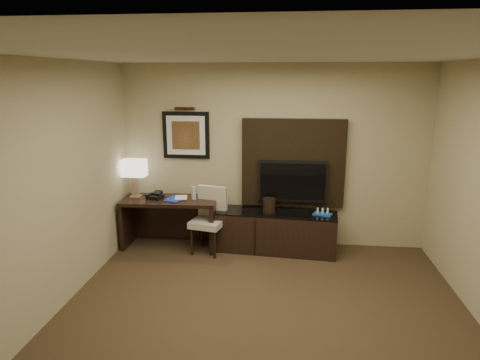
# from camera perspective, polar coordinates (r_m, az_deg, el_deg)

# --- Properties ---
(floor) EXTENTS (4.50, 5.00, 0.01)m
(floor) POSITION_cam_1_polar(r_m,az_deg,el_deg) (4.54, 2.86, -20.14)
(floor) COLOR #372819
(floor) RESTS_ON ground
(ceiling) EXTENTS (4.50, 5.00, 0.01)m
(ceiling) POSITION_cam_1_polar(r_m,az_deg,el_deg) (3.76, 3.38, 16.42)
(ceiling) COLOR silver
(ceiling) RESTS_ON wall_back
(wall_back) EXTENTS (4.50, 0.01, 2.70)m
(wall_back) POSITION_cam_1_polar(r_m,az_deg,el_deg) (6.37, 4.41, 3.15)
(wall_back) COLOR tan
(wall_back) RESTS_ON floor
(wall_left) EXTENTS (0.01, 5.00, 2.70)m
(wall_left) POSITION_cam_1_polar(r_m,az_deg,el_deg) (4.64, -25.89, -2.31)
(wall_left) COLOR tan
(wall_left) RESTS_ON floor
(desk) EXTENTS (1.42, 0.66, 0.75)m
(desk) POSITION_cam_1_polar(r_m,az_deg,el_deg) (6.51, -9.24, -5.65)
(desk) COLOR black
(desk) RESTS_ON floor
(credenza) EXTENTS (1.77, 0.62, 0.60)m
(credenza) POSITION_cam_1_polar(r_m,az_deg,el_deg) (6.31, 4.80, -6.87)
(credenza) COLOR black
(credenza) RESTS_ON floor
(tv_wall_panel) EXTENTS (1.50, 0.12, 1.30)m
(tv_wall_panel) POSITION_cam_1_polar(r_m,az_deg,el_deg) (6.32, 7.10, 2.27)
(tv_wall_panel) COLOR black
(tv_wall_panel) RESTS_ON wall_back
(tv) EXTENTS (1.00, 0.08, 0.60)m
(tv) POSITION_cam_1_polar(r_m,az_deg,el_deg) (6.28, 7.04, -0.15)
(tv) COLOR black
(tv) RESTS_ON tv_wall_panel
(artwork) EXTENTS (0.70, 0.04, 0.70)m
(artwork) POSITION_cam_1_polar(r_m,az_deg,el_deg) (6.47, -7.19, 5.95)
(artwork) COLOR black
(artwork) RESTS_ON wall_back
(picture_light) EXTENTS (0.04, 0.04, 0.30)m
(picture_light) POSITION_cam_1_polar(r_m,az_deg,el_deg) (6.39, -7.38, 9.45)
(picture_light) COLOR #432415
(picture_light) RESTS_ON wall_back
(desk_chair) EXTENTS (0.54, 0.59, 0.92)m
(desk_chair) POSITION_cam_1_polar(r_m,az_deg,el_deg) (6.21, -4.33, -5.63)
(desk_chair) COLOR beige
(desk_chair) RESTS_ON floor
(table_lamp) EXTENTS (0.41, 0.31, 0.60)m
(table_lamp) POSITION_cam_1_polar(r_m,az_deg,el_deg) (6.53, -13.86, 0.32)
(table_lamp) COLOR #96785D
(table_lamp) RESTS_ON desk
(desk_phone) EXTENTS (0.25, 0.24, 0.10)m
(desk_phone) POSITION_cam_1_polar(r_m,az_deg,el_deg) (6.44, -11.23, -1.98)
(desk_phone) COLOR black
(desk_phone) RESTS_ON desk
(blue_folder) EXTENTS (0.29, 0.34, 0.02)m
(blue_folder) POSITION_cam_1_polar(r_m,az_deg,el_deg) (6.34, -8.72, -2.54)
(blue_folder) COLOR #1A31AE
(blue_folder) RESTS_ON desk
(book) EXTENTS (0.18, 0.06, 0.24)m
(book) POSITION_cam_1_polar(r_m,az_deg,el_deg) (6.35, -8.71, -1.46)
(book) COLOR tan
(book) RESTS_ON desk
(water_bottle) EXTENTS (0.08, 0.08, 0.19)m
(water_bottle) POSITION_cam_1_polar(r_m,az_deg,el_deg) (6.31, -6.19, -1.70)
(water_bottle) COLOR #B0C2C7
(water_bottle) RESTS_ON desk
(ice_bucket) EXTENTS (0.23, 0.23, 0.21)m
(ice_bucket) POSITION_cam_1_polar(r_m,az_deg,el_deg) (6.18, 3.90, -3.38)
(ice_bucket) COLOR black
(ice_bucket) RESTS_ON credenza
(minibar_tray) EXTENTS (0.29, 0.22, 0.09)m
(minibar_tray) POSITION_cam_1_polar(r_m,az_deg,el_deg) (6.18, 10.96, -4.19)
(minibar_tray) COLOR #174997
(minibar_tray) RESTS_ON credenza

